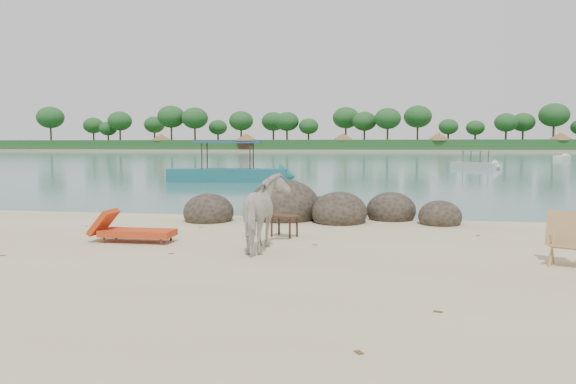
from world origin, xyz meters
name	(u,v)px	position (x,y,z in m)	size (l,w,h in m)	color
water	(373,156)	(0.00, 90.00, 0.00)	(400.00, 400.00, 0.00)	#336665
far_shore	(380,151)	(0.00, 170.00, 0.00)	(420.00, 90.00, 1.40)	tan
far_scenery	(378,140)	(0.03, 136.70, 3.14)	(420.00, 18.00, 9.50)	#1E4C1E
boulders	(308,210)	(0.48, 5.63, 0.24)	(6.49, 3.02, 1.32)	black
cow	(266,214)	(0.35, 1.48, 0.66)	(0.71, 1.56, 1.32)	silver
side_table	(284,228)	(0.40, 2.92, 0.21)	(0.53, 0.34, 0.43)	#351D15
lounge_chair	(138,230)	(-2.20, 1.89, 0.26)	(1.71, 0.60, 0.51)	red
deck_chair	(567,241)	(5.06, 1.08, 0.40)	(0.51, 0.56, 0.80)	#AB8355
boat_near	(228,148)	(-5.68, 20.02, 1.66)	(6.84, 1.54, 3.32)	#1C6268
boat_mid	(476,153)	(9.39, 39.36, 1.19)	(4.85, 1.09, 2.38)	#B8B8B4
boat_far	(562,157)	(24.39, 68.85, 0.32)	(5.52, 1.24, 0.64)	silver
dead_leaves	(209,251)	(-0.65, 1.38, 0.00)	(8.54, 7.07, 0.00)	brown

